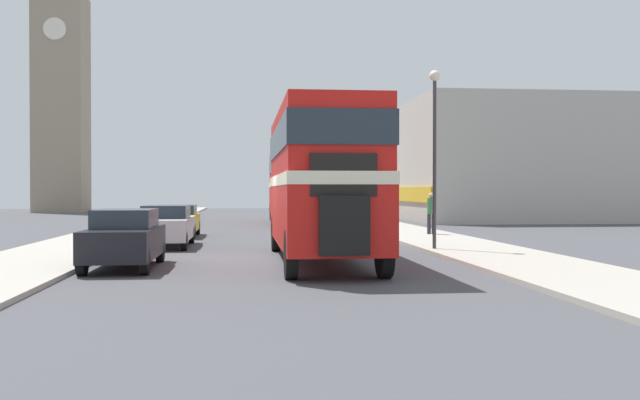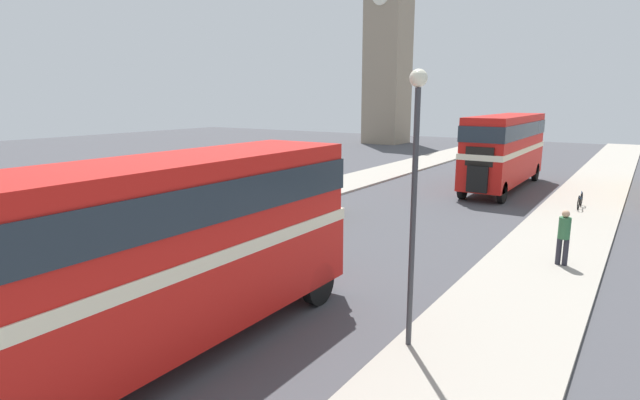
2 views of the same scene
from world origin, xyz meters
name	(u,v)px [view 2 (image 2 of 2)]	position (x,y,z in m)	size (l,w,h in m)	color
ground_plane	(188,315)	(0.00, 0.00, 0.00)	(120.00, 120.00, 0.00)	#47474C
sidewalk_left	(46,265)	(-6.75, 0.00, 0.06)	(3.50, 120.00, 0.12)	#A8A093
double_decker_bus	(174,240)	(1.26, -1.35, 2.53)	(2.47, 9.84, 4.22)	red
bus_distant	(505,145)	(2.06, 22.92, 2.63)	(2.39, 10.84, 4.41)	red
car_parked_near	(6,283)	(-3.98, -2.40, 0.79)	(1.67, 4.04, 1.54)	black
car_parked_mid	(215,227)	(-3.67, 4.62, 0.77)	(1.76, 4.30, 1.50)	silver
car_parked_far	(303,202)	(-3.77, 10.28, 0.73)	(1.72, 3.99, 1.39)	gold
pedestrian_walking	(564,234)	(7.30, 9.15, 1.14)	(0.37, 0.37, 1.81)	#282833
bicycle_on_pavement	(580,201)	(6.72, 18.92, 0.48)	(0.05, 1.76, 0.78)	black
street_lamp	(415,171)	(5.36, 1.49, 3.96)	(0.36, 0.36, 5.86)	#38383D
church_tower	(389,18)	(-17.81, 47.36, 14.52)	(4.68, 4.68, 28.46)	gray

